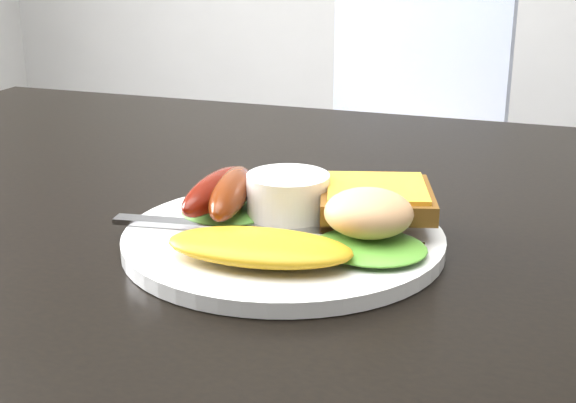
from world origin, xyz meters
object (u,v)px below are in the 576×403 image
dining_chair (399,168)px  plate (283,239)px  person (412,52)px  dining_table (322,241)px

dining_chair → plate: bearing=-75.3°
dining_chair → person: (0.13, -0.58, 0.35)m
plate → person: bearing=93.2°
dining_chair → plate: size_ratio=1.89×
dining_table → dining_chair: size_ratio=2.72×
dining_table → dining_chair: dining_table is taller
person → plate: person is taller
dining_chair → person: person is taller
dining_table → plate: size_ratio=5.14×
dining_table → person: bearing=94.4°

